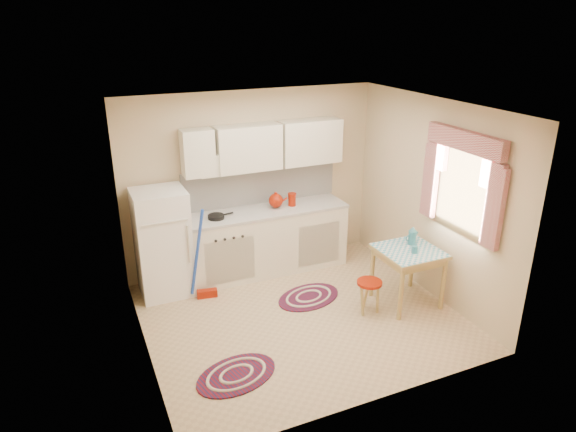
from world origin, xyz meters
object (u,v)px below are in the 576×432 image
object	(u,v)px
fridge	(163,243)
table	(407,276)
base_cabinets	(267,242)
stool	(369,297)

from	to	relation	value
fridge	table	world-z (taller)	fridge
base_cabinets	stool	distance (m)	1.72
base_cabinets	table	size ratio (longest dim) A/B	3.12
base_cabinets	stool	world-z (taller)	base_cabinets
fridge	base_cabinets	size ratio (longest dim) A/B	0.62
fridge	stool	xyz separation A→B (m)	(2.15, -1.49, -0.49)
base_cabinets	table	distance (m)	1.99
table	stool	world-z (taller)	table
table	stool	xyz separation A→B (m)	(-0.56, -0.02, -0.15)
table	stool	bearing A→B (deg)	-178.35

